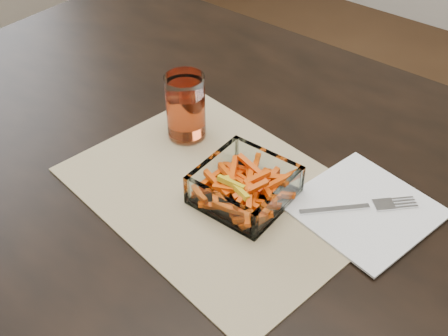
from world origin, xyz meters
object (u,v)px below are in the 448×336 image
Objects in this scene: tumbler at (186,109)px; fork at (362,207)px; dining_table at (274,224)px; glass_bowl at (245,187)px.

tumbler is 0.33m from fork.
tumbler is (-0.19, 0.01, 0.14)m from dining_table.
fork is at bearing 4.45° from tumbler.
tumbler is (-0.17, 0.06, 0.03)m from glass_bowl.
fork is (0.15, 0.09, -0.02)m from glass_bowl.
glass_bowl is 0.95× the size of fork.
tumbler reaches higher than fork.
dining_table is at bearing -2.12° from tumbler.
fork is (0.32, 0.03, -0.05)m from tumbler.
glass_bowl is at bearing -110.75° from dining_table.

